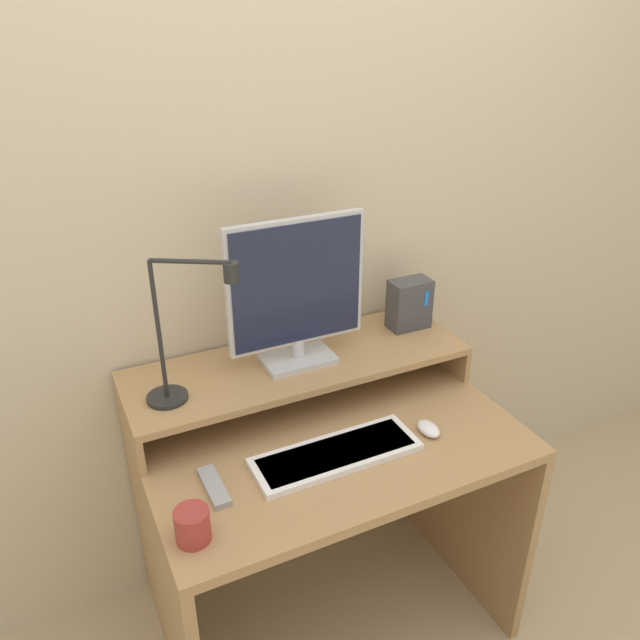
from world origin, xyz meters
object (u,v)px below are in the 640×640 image
Objects in this scene: keyboard at (336,454)px; mug at (192,525)px; mouse at (428,429)px; monitor at (297,292)px; router_dock at (409,304)px; remote_control at (214,486)px; desk_lamp at (182,345)px.

keyboard is 0.44m from mug.
keyboard is 0.28m from mouse.
mug reaches higher than keyboard.
router_dock is (0.42, 0.05, -0.14)m from monitor.
monitor is at bearing 38.45° from remote_control.
router_dock is at bearing 7.82° from desk_lamp.
router_dock is (0.77, 0.11, -0.09)m from desk_lamp.
monitor is at bearing 9.30° from desk_lamp.
desk_lamp is at bearing 156.17° from mouse.
monitor is 0.46m from keyboard.
monitor reaches higher than router_dock.
desk_lamp is 0.50m from keyboard.
keyboard is at bearing -3.80° from remote_control.
desk_lamp is 2.46× the size of router_dock.
keyboard is at bearing -37.52° from desk_lamp.
monitor is 0.36m from desk_lamp.
desk_lamp is 2.66× the size of remote_control.
mug is at bearing -172.18° from mouse.
desk_lamp is 4.96× the size of mug.
remote_control is at bearing -91.88° from desk_lamp.
mug is at bearing -104.93° from desk_lamp.
mug is at bearing -123.09° from remote_control.
monitor is 5.39× the size of mug.
keyboard is 2.97× the size of remote_control.
mug is (-0.09, -0.14, 0.03)m from remote_control.
router_dock is 0.60m from keyboard.
desk_lamp is 0.78m from router_dock.
keyboard is 5.54× the size of mug.
router_dock is at bearing 28.46° from mug.
router_dock is at bearing 6.58° from monitor.
router_dock is 1.98× the size of mouse.
mouse is at bearing -23.83° from desk_lamp.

